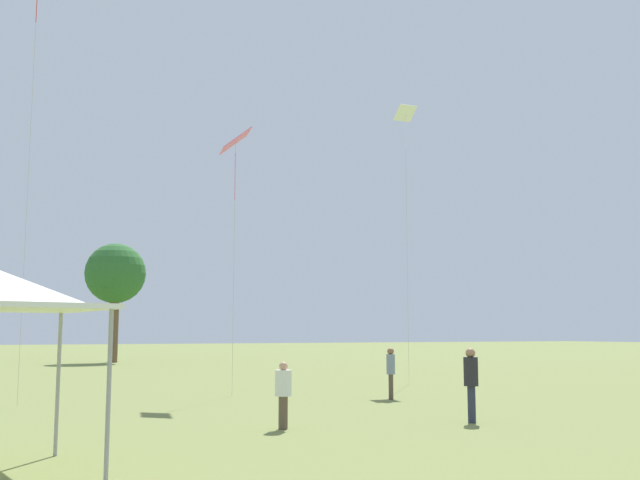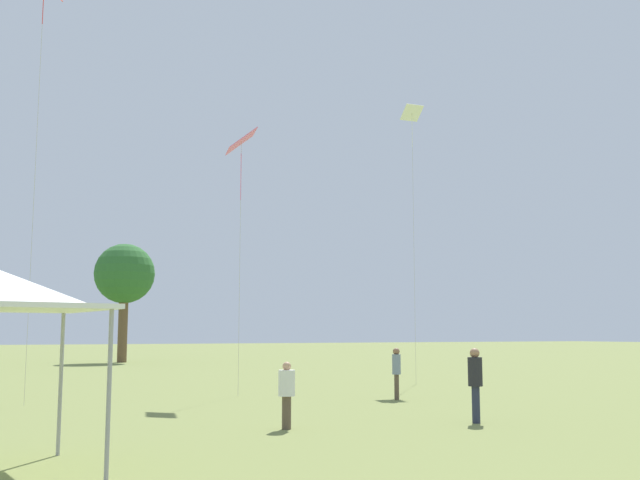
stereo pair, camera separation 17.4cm
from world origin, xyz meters
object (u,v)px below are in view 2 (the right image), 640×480
object	(u,v)px
person_standing_2	(287,390)
person_standing_4	(475,378)
distant_tree_0	(124,275)
person_standing_3	(396,368)
kite_2	(241,146)
kite_0	(412,124)

from	to	relation	value
person_standing_2	person_standing_4	xyz separation A→B (m)	(4.66, -1.02, 0.20)
person_standing_2	distant_tree_0	size ratio (longest dim) A/B	0.17
person_standing_3	kite_2	xyz separation A→B (m)	(-4.17, 3.83, 7.99)
distant_tree_0	person_standing_4	bearing A→B (deg)	-90.36
person_standing_4	kite_0	bearing A→B (deg)	95.13
person_standing_4	kite_2	distance (m)	13.14
person_standing_4	distant_tree_0	size ratio (longest dim) A/B	0.20
kite_2	distant_tree_0	size ratio (longest dim) A/B	1.06
person_standing_4	person_standing_3	bearing A→B (deg)	107.83
person_standing_3	kite_0	distance (m)	13.18
kite_2	person_standing_3	bearing A→B (deg)	105.46
kite_2	distant_tree_0	world-z (taller)	kite_2
person_standing_3	person_standing_4	size ratio (longest dim) A/B	0.93
kite_0	distant_tree_0	xyz separation A→B (m)	(-6.33, 30.37, -4.97)
person_standing_4	kite_0	world-z (taller)	kite_0
kite_0	kite_2	world-z (taller)	kite_0
person_standing_2	distant_tree_0	distance (m)	42.57
person_standing_2	distant_tree_0	world-z (taller)	distant_tree_0
person_standing_3	kite_2	size ratio (longest dim) A/B	0.18
distant_tree_0	kite_2	bearing A→B (deg)	-94.77
person_standing_3	kite_2	world-z (taller)	kite_2
person_standing_3	distant_tree_0	xyz separation A→B (m)	(-1.44, 36.56, 5.59)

